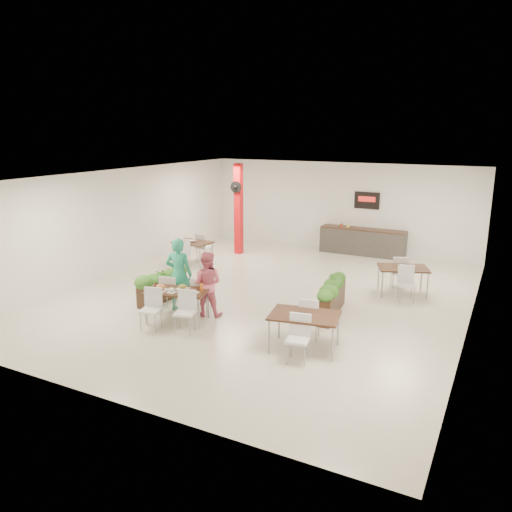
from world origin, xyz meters
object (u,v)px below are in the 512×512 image
at_px(planter_right, 332,295).
at_px(side_table_c, 305,320).
at_px(main_table, 176,295).
at_px(diner_woman, 207,284).
at_px(planter_left, 162,283).
at_px(side_table_a, 193,245).
at_px(diner_man, 179,274).
at_px(red_column, 238,208).
at_px(side_table_b, 403,271).
at_px(service_counter, 362,241).

xyz_separation_m(planter_right, side_table_c, (0.15, -2.14, 0.14)).
relative_size(main_table, diner_woman, 1.20).
xyz_separation_m(main_table, planter_left, (-1.19, 1.00, -0.15)).
relative_size(side_table_a, side_table_c, 0.98).
relative_size(diner_man, planter_right, 0.93).
height_order(red_column, main_table, red_column).
bearing_deg(red_column, planter_left, -82.17).
relative_size(planter_left, side_table_b, 1.02).
relative_size(planter_left, side_table_c, 1.01).
distance_m(diner_woman, planter_right, 3.01).
distance_m(service_counter, side_table_b, 4.41).
bearing_deg(side_table_a, red_column, 75.47).
relative_size(red_column, side_table_c, 1.92).
relative_size(side_table_b, side_table_c, 1.00).
height_order(red_column, diner_woman, red_column).
bearing_deg(planter_left, side_table_a, 111.92).
relative_size(diner_man, side_table_b, 1.09).
bearing_deg(side_table_b, service_counter, 98.31).
height_order(main_table, planter_right, planter_right).
relative_size(red_column, main_table, 1.70).
distance_m(diner_woman, side_table_a, 4.80).
height_order(diner_man, side_table_c, diner_man).
height_order(side_table_a, side_table_b, same).
relative_size(red_column, side_table_a, 1.95).
distance_m(service_counter, side_table_a, 6.02).
relative_size(diner_man, side_table_c, 1.09).
distance_m(side_table_a, side_table_b, 6.81).
xyz_separation_m(side_table_b, side_table_c, (-1.04, -4.49, 0.00)).
distance_m(service_counter, planter_left, 7.96).
xyz_separation_m(red_column, diner_man, (1.54, -5.73, -0.73)).
height_order(diner_man, side_table_a, diner_man).
relative_size(service_counter, side_table_b, 1.80).
xyz_separation_m(service_counter, planter_right, (0.98, -6.19, 0.01)).
bearing_deg(diner_woman, side_table_c, 150.16).
bearing_deg(diner_man, service_counter, -123.09).
bearing_deg(service_counter, planter_left, -114.16).
bearing_deg(red_column, side_table_a, -107.90).
distance_m(planter_left, side_table_a, 3.69).
distance_m(red_column, diner_man, 5.98).
bearing_deg(side_table_b, main_table, -155.06).
bearing_deg(planter_left, side_table_c, -13.73).
bearing_deg(planter_right, red_column, 139.01).
bearing_deg(side_table_c, side_table_a, 131.86).
bearing_deg(side_table_c, side_table_b, 66.76).
relative_size(planter_right, side_table_b, 1.17).
relative_size(diner_man, planter_left, 1.08).
bearing_deg(diner_man, red_column, -90.14).
height_order(side_table_a, side_table_c, same).
bearing_deg(side_table_b, red_column, 141.06).
bearing_deg(planter_right, diner_man, -157.80).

